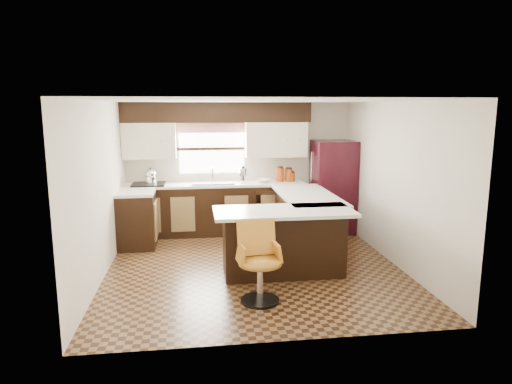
{
  "coord_description": "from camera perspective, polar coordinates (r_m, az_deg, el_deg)",
  "views": [
    {
      "loc": [
        -0.82,
        -6.34,
        2.31
      ],
      "look_at": [
        0.1,
        0.45,
        1.03
      ],
      "focal_mm": 32.0,
      "sensor_mm": 36.0,
      "label": 1
    }
  ],
  "objects": [
    {
      "name": "refrigerator",
      "position": [
        8.59,
        9.58,
        0.65
      ],
      "size": [
        0.73,
        0.7,
        1.71
      ],
      "primitive_type": "cube",
      "color": "black",
      "rests_on": "floor"
    },
    {
      "name": "bar_chair",
      "position": [
        5.48,
        0.52,
        -8.94
      ],
      "size": [
        0.56,
        0.56,
        0.96
      ],
      "primitive_type": null,
      "rotation": [
        0.0,
        0.0,
        0.1
      ],
      "color": "#C07B23",
      "rests_on": "floor"
    },
    {
      "name": "wall_right",
      "position": [
        7.07,
        16.81,
        1.06
      ],
      "size": [
        0.0,
        4.4,
        4.4
      ],
      "primitive_type": "plane",
      "rotation": [
        1.57,
        0.0,
        -1.57
      ],
      "color": "beige",
      "rests_on": "floor"
    },
    {
      "name": "counter_left",
      "position": [
        7.78,
        -14.8,
        -0.08
      ],
      "size": [
        0.6,
        0.7,
        0.04
      ],
      "primitive_type": "cube",
      "color": "silver",
      "rests_on": "base_cab_left"
    },
    {
      "name": "wall_left",
      "position": [
        6.56,
        -18.82,
        0.25
      ],
      "size": [
        0.0,
        4.4,
        4.4
      ],
      "primitive_type": "plane",
      "rotation": [
        1.57,
        0.0,
        1.57
      ],
      "color": "beige",
      "rests_on": "floor"
    },
    {
      "name": "ceiling",
      "position": [
        6.4,
        -0.33,
        11.36
      ],
      "size": [
        4.4,
        4.4,
        0.0
      ],
      "primitive_type": "plane",
      "rotation": [
        3.14,
        0.0,
        0.0
      ],
      "color": "silver",
      "rests_on": "wall_back"
    },
    {
      "name": "soffit",
      "position": [
        8.38,
        -4.89,
        9.89
      ],
      "size": [
        3.4,
        0.35,
        0.36
      ],
      "primitive_type": "cube",
      "color": "black",
      "rests_on": "wall_back"
    },
    {
      "name": "canister_med",
      "position": [
        8.53,
        4.11,
        2.11
      ],
      "size": [
        0.13,
        0.13,
        0.23
      ],
      "primitive_type": "cylinder",
      "color": "#89330C",
      "rests_on": "counter_back"
    },
    {
      "name": "kettle",
      "position": [
        8.35,
        -13.03,
        2.02
      ],
      "size": [
        0.21,
        0.21,
        0.28
      ],
      "primitive_type": null,
      "color": "silver",
      "rests_on": "cooktop"
    },
    {
      "name": "mixing_bowl",
      "position": [
        8.44,
        0.91,
        1.46
      ],
      "size": [
        0.34,
        0.34,
        0.06
      ],
      "primitive_type": "imported",
      "rotation": [
        0.0,
        0.0,
        -0.41
      ],
      "color": "white",
      "rests_on": "counter_back"
    },
    {
      "name": "upper_cab_right",
      "position": [
        8.52,
        2.48,
        6.57
      ],
      "size": [
        1.14,
        0.35,
        0.64
      ],
      "primitive_type": "cube",
      "color": "beige",
      "rests_on": "wall_back"
    },
    {
      "name": "canister_large",
      "position": [
        8.5,
        3.02,
        2.16
      ],
      "size": [
        0.14,
        0.14,
        0.25
      ],
      "primitive_type": "cylinder",
      "color": "#89330C",
      "rests_on": "counter_back"
    },
    {
      "name": "base_cab_left",
      "position": [
        7.88,
        -14.64,
        -3.46
      ],
      "size": [
        0.6,
        0.7,
        0.9
      ],
      "primitive_type": "cube",
      "color": "black",
      "rests_on": "floor"
    },
    {
      "name": "percolator",
      "position": [
        8.38,
        -1.64,
        2.1
      ],
      "size": [
        0.14,
        0.14,
        0.27
      ],
      "primitive_type": "cylinder",
      "color": "silver",
      "rests_on": "counter_back"
    },
    {
      "name": "sink",
      "position": [
        8.34,
        -5.39,
        1.18
      ],
      "size": [
        0.75,
        0.45,
        0.03
      ],
      "primitive_type": "cube",
      "color": "#B2B2B7",
      "rests_on": "counter_back"
    },
    {
      "name": "counter_pen_long",
      "position": [
        7.32,
        6.44,
        -0.44
      ],
      "size": [
        0.84,
        1.95,
        0.04
      ],
      "primitive_type": "cube",
      "color": "silver",
      "rests_on": "peninsula_long"
    },
    {
      "name": "base_cab_back",
      "position": [
        8.46,
        -5.0,
        -2.2
      ],
      "size": [
        3.3,
        0.6,
        0.9
      ],
      "primitive_type": "cube",
      "color": "black",
      "rests_on": "floor"
    },
    {
      "name": "window_pane",
      "position": [
        8.56,
        -5.55,
        5.4
      ],
      "size": [
        1.2,
        0.02,
        0.9
      ],
      "primitive_type": "cube",
      "color": "white",
      "rests_on": "wall_back"
    },
    {
      "name": "cooktop",
      "position": [
        8.37,
        -13.28,
        0.96
      ],
      "size": [
        0.58,
        0.5,
        0.02
      ],
      "primitive_type": "cube",
      "color": "black",
      "rests_on": "counter_back"
    },
    {
      "name": "peninsula_return",
      "position": [
        6.39,
        3.45,
        -6.4
      ],
      "size": [
        1.65,
        0.6,
        0.9
      ],
      "primitive_type": "cube",
      "color": "black",
      "rests_on": "floor"
    },
    {
      "name": "dishwasher",
      "position": [
        8.29,
        2.02,
        -2.57
      ],
      "size": [
        0.58,
        0.03,
        0.78
      ],
      "primitive_type": "cube",
      "color": "black",
      "rests_on": "floor"
    },
    {
      "name": "canister_small",
      "position": [
        8.55,
        4.44,
        1.88
      ],
      "size": [
        0.13,
        0.13,
        0.16
      ],
      "primitive_type": "cylinder",
      "color": "#89330C",
      "rests_on": "counter_back"
    },
    {
      "name": "wall_back",
      "position": [
        8.65,
        -2.2,
        3.17
      ],
      "size": [
        4.4,
        0.0,
        4.4
      ],
      "primitive_type": "plane",
      "rotation": [
        1.57,
        0.0,
        0.0
      ],
      "color": "beige",
      "rests_on": "floor"
    },
    {
      "name": "wall_front",
      "position": [
        4.37,
        3.41,
        -4.18
      ],
      "size": [
        4.4,
        0.0,
        4.4
      ],
      "primitive_type": "plane",
      "rotation": [
        -1.57,
        0.0,
        0.0
      ],
      "color": "beige",
      "rests_on": "floor"
    },
    {
      "name": "upper_cab_left",
      "position": [
        8.43,
        -13.2,
        6.25
      ],
      "size": [
        0.94,
        0.35,
        0.64
      ],
      "primitive_type": "cube",
      "color": "beige",
      "rests_on": "wall_back"
    },
    {
      "name": "floor",
      "position": [
        6.8,
        -0.31,
        -9.31
      ],
      "size": [
        4.4,
        4.4,
        0.0
      ],
      "primitive_type": "plane",
      "color": "#49301A",
      "rests_on": "ground"
    },
    {
      "name": "counter_pen_return",
      "position": [
        6.18,
        3.48,
        -2.45
      ],
      "size": [
        1.89,
        0.84,
        0.04
      ],
      "primitive_type": "cube",
      "color": "silver",
      "rests_on": "peninsula_return"
    },
    {
      "name": "counter_back",
      "position": [
        8.37,
        -5.05,
        0.96
      ],
      "size": [
        3.3,
        0.6,
        0.04
      ],
      "primitive_type": "cube",
      "color": "silver",
      "rests_on": "base_cab_back"
    },
    {
      "name": "valance",
      "position": [
        8.5,
        -5.58,
        8.0
      ],
      "size": [
        1.3,
        0.06,
        0.18
      ],
      "primitive_type": "cube",
      "color": "#D19B93",
      "rests_on": "wall_back"
    },
    {
      "name": "peninsula_long",
      "position": [
        7.41,
        5.99,
        -4.04
      ],
      "size": [
        0.6,
        1.95,
        0.9
      ],
      "primitive_type": "cube",
      "color": "black",
      "rests_on": "floor"
    }
  ]
}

